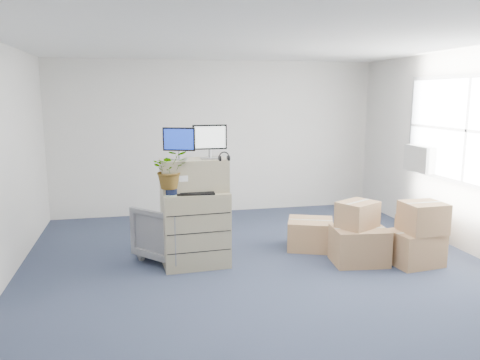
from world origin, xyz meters
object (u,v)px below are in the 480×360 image
monitor_right (210,140)px  potted_plant (170,174)px  monitor_left (179,142)px  office_chair (174,228)px  keyboard (196,193)px  filing_cabinet_lower (196,229)px  water_bottle (201,181)px

monitor_right → potted_plant: 0.67m
monitor_left → office_chair: monitor_left is taller
monitor_right → keyboard: (-0.21, -0.15, -0.64)m
monitor_right → keyboard: bearing=-144.8°
monitor_right → potted_plant: monitor_right is taller
keyboard → potted_plant: (-0.31, -0.00, 0.25)m
office_chair → potted_plant: bearing=41.5°
filing_cabinet_lower → keyboard: size_ratio=2.08×
potted_plant → monitor_right: bearing=16.7°
monitor_left → office_chair: (-0.07, 0.29, -1.19)m
keyboard → potted_plant: 0.39m
filing_cabinet_lower → potted_plant: potted_plant is taller
filing_cabinet_lower → monitor_right: monitor_right is taller
water_bottle → office_chair: size_ratio=0.31×
water_bottle → potted_plant: potted_plant is taller
keyboard → office_chair: 0.75m
monitor_right → water_bottle: size_ratio=1.69×
monitor_right → keyboard: monitor_right is taller
keyboard → water_bottle: (0.09, 0.14, 0.12)m
monitor_left → potted_plant: size_ratio=0.78×
keyboard → monitor_right: bearing=40.1°
monitor_left → potted_plant: 0.43m
filing_cabinet_lower → monitor_right: size_ratio=2.23×
monitor_left → monitor_right: 0.39m
monitor_right → water_bottle: (-0.11, -0.01, -0.53)m
monitor_left → potted_plant: bearing=-111.0°
potted_plant → office_chair: (0.06, 0.44, -0.81)m
filing_cabinet_lower → monitor_left: size_ratio=2.42×
keyboard → water_bottle: water_bottle is taller
keyboard → office_chair: bearing=124.0°
filing_cabinet_lower → water_bottle: size_ratio=3.76×
filing_cabinet_lower → office_chair: filing_cabinet_lower is taller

